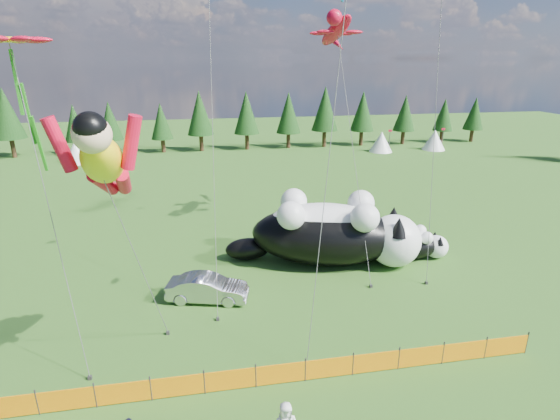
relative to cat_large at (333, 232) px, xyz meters
name	(u,v)px	position (x,y,z in m)	size (l,w,h in m)	color
ground	(269,339)	(-5.22, -7.31, -2.12)	(160.00, 160.00, 0.00)	#113509
safety_fence	(281,374)	(-5.22, -10.31, -1.61)	(22.06, 0.06, 1.10)	#262626
tree_line	(220,122)	(-5.22, 37.69, 1.88)	(90.00, 4.00, 8.00)	black
festival_tents	(304,144)	(5.78, 32.69, -0.72)	(50.00, 3.20, 2.80)	white
cat_large	(333,232)	(0.00, 0.00, 0.00)	(12.13, 6.58, 4.45)	black
cat_small	(410,244)	(5.15, -0.24, -1.14)	(5.67, 2.53, 2.05)	black
car	(208,288)	(-7.94, -3.28, -1.40)	(1.51, 4.32, 1.42)	#B7B6BB
superhero_kite	(103,161)	(-11.05, -9.31, 7.03)	(4.71, 5.82, 11.45)	yellow
gecko_kite	(336,31)	(1.36, 5.63, 11.96)	(3.70, 12.56, 16.67)	red
flower_kite	(10,45)	(-14.17, -6.71, 10.69)	(3.62, 3.86, 13.18)	red
diamond_kite_a	(209,2)	(-7.06, -1.44, 12.78)	(1.03, 4.54, 16.50)	blue
diamond_kite_c	(346,5)	(-2.37, -7.68, 12.05)	(2.08, 2.82, 15.53)	blue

